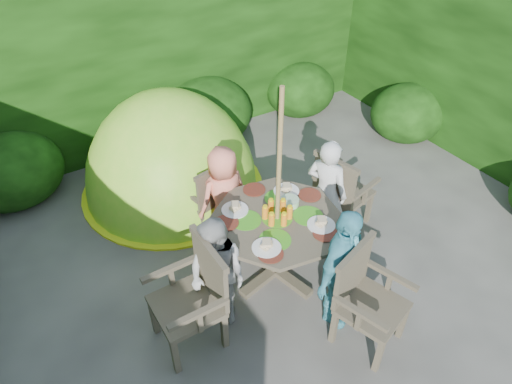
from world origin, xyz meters
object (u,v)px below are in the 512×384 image
garden_chair_right (341,190)px  dome_tent (175,188)px  patio_table (277,227)px  child_back (224,196)px  child_front (341,269)px  parasol_pole (278,194)px  garden_chair_front (365,297)px  garden_chair_back (207,194)px  child_right (326,193)px  child_left (217,273)px  garden_chair_left (195,296)px

garden_chair_right → dome_tent: bearing=25.4°
patio_table → dome_tent: (-0.34, 1.97, -0.66)m
child_back → child_front: child_front is taller
parasol_pole → garden_chair_right: size_ratio=2.20×
garden_chair_right → garden_chair_front: bearing=134.5°
patio_table → garden_chair_back: size_ratio=1.87×
parasol_pole → garden_chair_front: 1.23m
patio_table → garden_chair_back: (-0.26, 1.07, -0.20)m
parasol_pole → garden_chair_back: size_ratio=2.51×
garden_chair_back → child_back: size_ratio=0.71×
child_right → dome_tent: bearing=7.2°
garden_chair_back → child_back: (0.07, -0.29, 0.15)m
child_front → garden_chair_right: bearing=26.2°
parasol_pole → child_right: 0.91m
garden_chair_front → child_left: bearing=121.4°
child_front → dome_tent: 2.88m
garden_chair_front → child_back: 1.89m
garden_chair_back → child_right: size_ratio=0.66×
patio_table → child_left: size_ratio=1.34×
patio_table → garden_chair_right: bearing=13.2°
garden_chair_left → dome_tent: bearing=161.5°
patio_table → child_front: child_front is taller
child_left → child_front: (0.96, -0.59, 0.06)m
parasol_pole → child_front: (0.18, -0.78, -0.43)m
child_back → child_left: bearing=52.2°
child_right → child_front: bearing=123.7°
patio_table → garden_chair_right: (1.06, 0.25, -0.13)m
garden_chair_right → child_back: (-1.25, 0.53, 0.08)m
parasol_pole → dome_tent: parasol_pole is taller
garden_chair_right → garden_chair_front: 1.55m
garden_chair_left → child_front: child_front is taller
garden_chair_front → garden_chair_right: bearing=40.3°
child_left → dome_tent: (0.45, 2.15, -0.61)m
child_back → dome_tent: 1.35m
patio_table → child_right: size_ratio=1.23×
garden_chair_left → dome_tent: 2.42m
patio_table → garden_chair_left: size_ratio=1.55×
garden_chair_right → child_left: 1.89m
parasol_pole → child_back: 0.94m
garden_chair_right → child_right: (-0.28, -0.07, 0.13)m
child_front → garden_chair_left: bearing=134.4°
patio_table → child_left: (-0.78, -0.19, -0.06)m
garden_chair_right → garden_chair_back: 1.55m
patio_table → child_left: 0.81m
garden_chair_right → child_right: child_right is taller
patio_table → child_left: bearing=-166.6°
garden_chair_right → garden_chair_left: (-2.12, -0.52, 0.03)m
garden_chair_back → child_front: child_front is taller
dome_tent → child_back: bearing=-92.3°
patio_table → garden_chair_right: 1.09m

